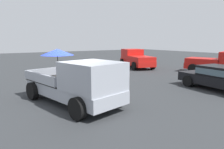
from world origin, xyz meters
The scene contains 5 objects.
ground_plane centered at (0.00, 0.00, 0.00)m, with size 80.00×80.00×0.00m, color #2D3033.
pickup_truck_main centered at (0.43, 0.08, 0.99)m, with size 5.33×3.08×2.33m.
pickup_truck_red centered at (-7.60, 10.00, 0.87)m, with size 5.11×3.19×1.80m.
pickup_truck_far centered at (-0.76, 13.12, 0.87)m, with size 5.12×3.25×1.80m.
parked_sedan_near centered at (2.30, 7.63, 0.74)m, with size 4.46×2.32×1.33m.
Camera 1 is at (8.09, -3.27, 2.70)m, focal length 32.45 mm.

